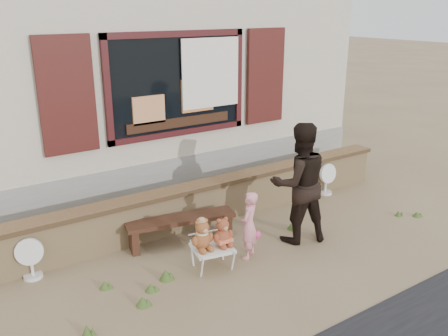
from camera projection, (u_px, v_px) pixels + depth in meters
ground at (247, 245)px, 6.83m from camera, size 80.00×80.00×0.00m
shopfront at (119, 71)px, 9.72m from camera, size 8.04×5.13×4.00m
brick_wall at (210, 201)px, 7.51m from camera, size 7.10×0.36×0.67m
bench at (181, 224)px, 6.79m from camera, size 1.61×0.65×0.40m
folding_chair at (212, 249)px, 6.14m from camera, size 0.58×0.53×0.31m
teddy_bear_left at (202, 234)px, 6.01m from camera, size 0.36×0.32×0.42m
teddy_bear_right at (222, 231)px, 6.12m from camera, size 0.33×0.30×0.39m
child at (249, 225)px, 6.35m from camera, size 0.41×0.38×0.95m
adult at (299, 183)px, 6.72m from camera, size 1.02×0.89×1.76m
fan_left at (31, 258)px, 5.91m from camera, size 0.36×0.23×0.56m
fan_right at (326, 179)px, 8.61m from camera, size 0.36×0.25×0.58m
grass_tufts at (209, 272)px, 6.01m from camera, size 5.59×1.46×0.15m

